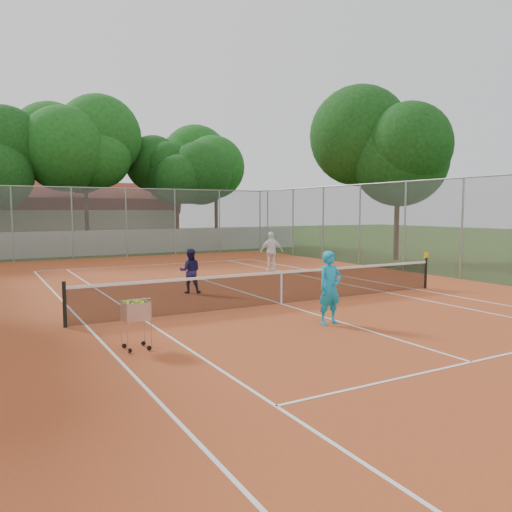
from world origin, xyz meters
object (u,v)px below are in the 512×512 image
clubhouse (60,217)px  player_near (330,288)px  ball_hopper (136,323)px  player_far_right (272,251)px  player_far_left (190,271)px  tennis_net (281,287)px

clubhouse → player_near: bearing=-87.0°
ball_hopper → clubhouse: bearing=97.3°
clubhouse → player_far_right: 22.87m
player_near → player_far_right: (4.20, 9.67, 0.00)m
clubhouse → player_far_right: bearing=-75.2°
player_far_left → player_far_right: 6.64m
clubhouse → player_far_right: (5.85, -22.07, -1.30)m
tennis_net → ball_hopper: (-5.01, -2.66, 0.03)m
player_near → player_far_left: size_ratio=1.20×
tennis_net → player_far_right: bearing=61.0°
clubhouse → player_far_left: size_ratio=11.24×
ball_hopper → player_far_right: bearing=59.9°
tennis_net → player_far_left: player_far_left is taller
player_near → player_far_right: bearing=64.2°
player_far_right → clubhouse: bearing=-57.2°
player_far_left → player_far_right: bearing=-120.6°
player_near → ball_hopper: size_ratio=1.68×
tennis_net → clubhouse: bearing=93.9°
tennis_net → ball_hopper: bearing=-152.1°
ball_hopper → player_far_left: bearing=71.9°
player_near → clubhouse: bearing=90.7°
tennis_net → clubhouse: size_ratio=0.72×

